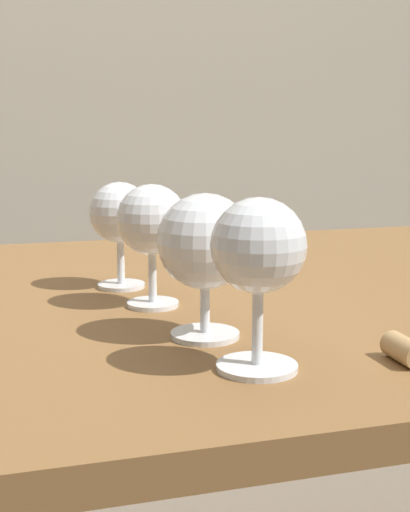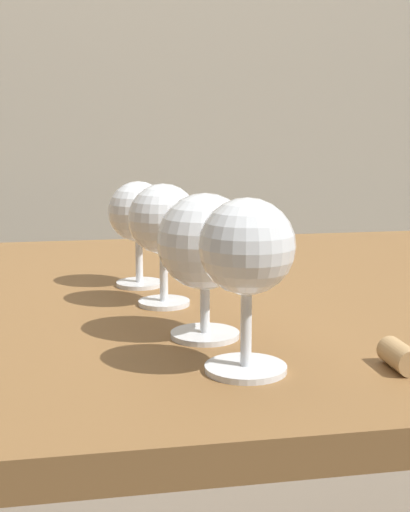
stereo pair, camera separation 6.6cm
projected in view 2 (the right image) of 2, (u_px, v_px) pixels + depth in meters
name	position (u px, v px, depth m)	size (l,w,h in m)	color
dining_table	(168.00, 366.00, 0.86)	(1.50, 0.81, 0.74)	brown
wine_glass_white	(247.00, 251.00, 0.56)	(0.08, 0.08, 0.14)	white
wine_glass_port	(205.00, 245.00, 0.66)	(0.09, 0.09, 0.13)	white
wine_glass_cabernet	(163.00, 223.00, 0.77)	(0.08, 0.08, 0.13)	white
wine_glass_amber	(138.00, 215.00, 0.87)	(0.07, 0.07, 0.13)	white
cork	(400.00, 356.00, 0.58)	(0.02, 0.02, 0.04)	tan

